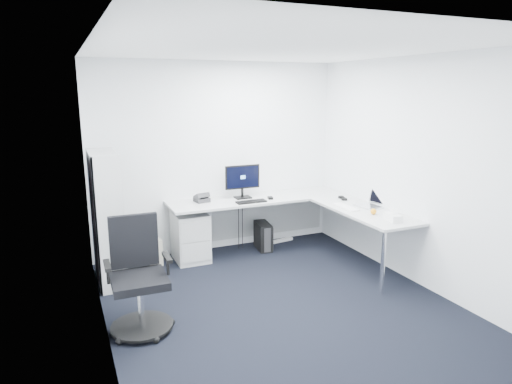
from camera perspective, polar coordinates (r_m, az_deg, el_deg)
name	(u,v)px	position (r m, az deg, el deg)	size (l,w,h in m)	color
ground	(282,307)	(5.13, 3.23, -14.10)	(4.20, 4.20, 0.00)	black
ceiling	(285,48)	(4.59, 3.67, 17.53)	(4.20, 4.20, 0.00)	white
wall_back	(217,158)	(6.59, -4.85, 4.28)	(3.60, 0.02, 2.70)	white
wall_front	(438,250)	(3.03, 21.79, -6.80)	(3.60, 0.02, 2.70)	white
wall_left	(99,202)	(4.20, -19.06, -1.24)	(0.02, 4.20, 2.70)	white
wall_right	(420,173)	(5.71, 19.79, 2.26)	(0.02, 4.20, 2.70)	white
l_desk	(272,230)	(6.37, 2.06, -4.79)	(2.71, 1.52, 0.79)	#B5B7B7
drawer_pedestal	(190,236)	(6.36, -8.21, -5.52)	(0.44, 0.55, 0.67)	#B5B7B7
bookshelf	(107,218)	(5.75, -18.14, -3.14)	(0.31, 0.80, 1.61)	#B9BBBC
task_chair	(139,277)	(4.56, -14.40, -10.31)	(0.63, 0.63, 1.12)	black
black_pc_tower	(263,236)	(6.75, 0.88, -5.52)	(0.18, 0.41, 0.40)	black
beige_pc_tower	(153,250)	(6.40, -12.76, -7.10)	(0.17, 0.37, 0.35)	beige
power_strip	(282,240)	(7.14, 3.32, -6.03)	(0.36, 0.06, 0.04)	white
monitor	(243,181)	(6.47, -1.67, 1.35)	(0.51, 0.16, 0.49)	black
black_keyboard	(251,202)	(6.27, -0.59, -1.22)	(0.42, 0.15, 0.02)	black
mouse	(270,198)	(6.47, 1.80, -0.74)	(0.06, 0.10, 0.03)	black
desk_phone	(202,197)	(6.34, -6.80, -0.65)	(0.18, 0.18, 0.13)	#2C2C2F
laptop	(369,198)	(6.18, 13.91, -0.72)	(0.35, 0.34, 0.25)	silver
white_keyboard	(346,207)	(6.12, 11.18, -1.85)	(0.13, 0.45, 0.01)	white
headphones	(343,197)	(6.57, 10.78, -0.67)	(0.12, 0.19, 0.05)	black
orange_fruit	(373,212)	(5.85, 14.47, -2.38)	(0.07, 0.07, 0.07)	orange
tissue_box	(393,217)	(5.64, 16.73, -3.05)	(0.12, 0.24, 0.08)	white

